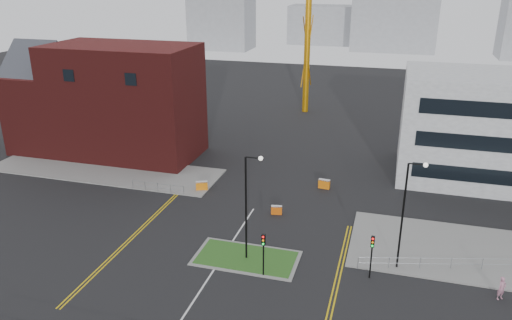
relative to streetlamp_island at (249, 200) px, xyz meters
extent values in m
plane|color=black|center=(-2.22, -8.00, -5.41)|extent=(200.00, 200.00, 0.00)
cube|color=slate|center=(-22.22, 14.00, -5.35)|extent=(28.00, 8.00, 0.12)
cube|color=slate|center=(19.78, 6.00, -5.35)|extent=(24.00, 10.00, 0.12)
cube|color=slate|center=(-0.22, 0.00, -5.37)|extent=(8.60, 4.60, 0.08)
cube|color=#28511B|center=(-0.22, 0.00, -5.35)|extent=(8.00, 4.00, 0.12)
cube|color=#4F1513|center=(-22.22, 20.00, 1.59)|extent=(18.00, 10.00, 14.00)
cube|color=black|center=(-26.22, 14.98, 5.59)|extent=(1.40, 0.10, 1.40)
cube|color=black|center=(-18.22, 14.98, 5.59)|extent=(1.40, 0.10, 1.40)
cube|color=#4F1513|center=(-34.22, 20.00, -0.41)|extent=(6.00, 10.00, 10.00)
cube|color=#2D3038|center=(-34.22, 20.00, 4.59)|extent=(6.40, 8.49, 8.49)
cylinder|color=orange|center=(-4.22, 47.00, 11.53)|extent=(1.00, 1.00, 33.88)
cylinder|color=black|center=(-0.22, 0.00, -0.91)|extent=(0.16, 0.16, 9.00)
cylinder|color=black|center=(0.38, 0.00, 3.59)|extent=(1.20, 0.10, 0.10)
sphere|color=silver|center=(0.98, 0.00, 3.59)|extent=(0.36, 0.36, 0.36)
cylinder|color=black|center=(11.78, 2.00, -0.91)|extent=(0.16, 0.16, 9.00)
cylinder|color=black|center=(12.38, 2.00, 3.59)|extent=(1.20, 0.10, 0.10)
sphere|color=silver|center=(12.98, 2.00, 3.59)|extent=(0.36, 0.36, 0.36)
cylinder|color=black|center=(1.78, -2.00, -3.91)|extent=(0.12, 0.12, 3.00)
cube|color=black|center=(1.78, -2.00, -2.21)|extent=(0.28, 0.22, 0.90)
sphere|color=red|center=(1.78, -2.13, -1.91)|extent=(0.18, 0.18, 0.18)
sphere|color=orange|center=(1.78, -2.13, -2.21)|extent=(0.18, 0.18, 0.18)
sphere|color=#0CCC33|center=(1.78, -2.13, -2.51)|extent=(0.18, 0.18, 0.18)
cylinder|color=black|center=(9.78, 0.00, -3.91)|extent=(0.12, 0.12, 3.00)
cube|color=black|center=(9.78, 0.00, -2.21)|extent=(0.28, 0.22, 0.90)
sphere|color=red|center=(9.78, -0.13, -1.91)|extent=(0.18, 0.18, 0.18)
sphere|color=orange|center=(9.78, -0.13, -2.21)|extent=(0.18, 0.18, 0.18)
sphere|color=#0CCC33|center=(9.78, -0.13, -2.51)|extent=(0.18, 0.18, 0.18)
cylinder|color=gray|center=(-13.22, 10.00, -4.36)|extent=(6.00, 0.04, 0.04)
cylinder|color=gray|center=(-13.22, 10.00, -4.86)|extent=(6.00, 0.04, 0.04)
cylinder|color=gray|center=(-16.22, 10.00, -4.86)|extent=(0.05, 0.05, 1.10)
cylinder|color=gray|center=(-10.22, 10.00, -4.86)|extent=(0.05, 0.05, 1.10)
cylinder|color=gray|center=(18.28, 3.50, -4.36)|extent=(19.01, 5.04, 0.04)
cylinder|color=gray|center=(18.28, 3.50, -4.86)|extent=(19.01, 5.04, 0.04)
cylinder|color=gray|center=(8.78, 1.00, -4.86)|extent=(0.05, 0.05, 1.10)
cube|color=silver|center=(-2.22, -6.00, -5.41)|extent=(0.15, 30.00, 0.01)
cube|color=gold|center=(-11.22, 2.00, -5.41)|extent=(0.12, 24.00, 0.01)
cube|color=gold|center=(-10.92, 2.00, -5.41)|extent=(0.12, 24.00, 0.01)
cube|color=gold|center=(7.28, -2.00, -5.41)|extent=(0.12, 20.00, 0.01)
cube|color=gold|center=(7.58, -2.00, -5.41)|extent=(0.12, 20.00, 0.01)
cube|color=gray|center=(-42.22, 112.00, 5.59)|extent=(18.00, 12.00, 22.00)
cube|color=gray|center=(7.78, 122.00, 2.59)|extent=(24.00, 12.00, 16.00)
cube|color=gray|center=(-10.22, 132.00, 0.59)|extent=(30.00, 12.00, 12.00)
imported|color=#BD7A94|center=(19.08, -0.11, -4.50)|extent=(0.79, 0.76, 1.82)
cube|color=orange|center=(-8.87, 11.76, -4.89)|extent=(1.33, 0.88, 1.05)
cube|color=silver|center=(-8.87, 11.76, -4.41)|extent=(1.33, 0.88, 0.13)
cube|color=#DF590C|center=(0.25, 8.54, -4.97)|extent=(1.10, 0.54, 0.88)
cube|color=silver|center=(0.25, 8.54, -4.58)|extent=(1.10, 0.54, 0.11)
cube|color=orange|center=(3.78, 16.00, -4.90)|extent=(1.27, 0.57, 1.03)
cube|color=silver|center=(3.78, 16.00, -4.44)|extent=(1.27, 0.57, 0.12)
camera|label=1|loc=(10.39, -34.11, 16.90)|focal=35.00mm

